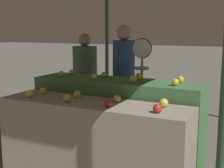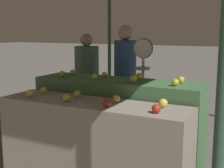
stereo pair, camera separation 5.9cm
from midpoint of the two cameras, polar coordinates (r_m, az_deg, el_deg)
name	(u,v)px [view 1 (the left image)]	position (r m, az deg, el deg)	size (l,w,h in m)	color
display_counter_front	(93,142)	(3.36, -4.03, -10.58)	(2.06, 0.55, 0.87)	gray
display_counter_back	(117,121)	(3.84, 0.49, -6.76)	(2.06, 0.55, 1.02)	#4C7A4C
apple_front_0	(30,94)	(3.56, -15.29, -1.72)	(0.09, 0.09, 0.09)	yellow
apple_front_1	(67,98)	(3.26, -8.77, -2.56)	(0.08, 0.08, 0.08)	gold
apple_front_2	(108,103)	(3.02, -1.36, -3.54)	(0.08, 0.08, 0.08)	#AD281E
apple_front_3	(157,109)	(2.82, 7.73, -4.47)	(0.08, 0.08, 0.08)	#B72D23
apple_front_4	(43,91)	(3.71, -12.95, -1.21)	(0.08, 0.08, 0.08)	gold
apple_front_5	(77,94)	(3.45, -6.89, -1.87)	(0.08, 0.08, 0.08)	gold
apple_front_6	(117,99)	(3.21, 0.39, -2.70)	(0.08, 0.08, 0.08)	gold
apple_front_7	(164,103)	(3.03, 8.88, -3.45)	(0.09, 0.09, 0.09)	yellow
apple_back_0	(61,74)	(4.01, -9.67, 1.84)	(0.08, 0.08, 0.08)	gold
apple_back_1	(94,77)	(3.73, -3.75, 1.35)	(0.07, 0.07, 0.07)	yellow
apple_back_2	(133,79)	(3.53, 3.44, 0.93)	(0.08, 0.08, 0.08)	yellow
apple_back_3	(175,82)	(3.37, 11.03, 0.32)	(0.08, 0.08, 0.08)	gold
apple_back_4	(72,72)	(4.17, -7.79, 2.16)	(0.07, 0.07, 0.07)	yellow
apple_back_5	(104,75)	(3.91, -1.93, 1.74)	(0.07, 0.07, 0.07)	gold
apple_back_6	(139,76)	(3.72, 4.47, 1.40)	(0.09, 0.09, 0.09)	gold
apple_back_7	(180,80)	(3.56, 11.95, 0.80)	(0.08, 0.08, 0.08)	gold
produce_scale	(142,70)	(4.19, 5.06, 2.64)	(0.27, 0.20, 1.50)	#99999E
person_vendor_at_scale	(124,73)	(4.60, 1.78, 1.99)	(0.37, 0.37, 1.68)	#2D2D38
person_customer_left	(85,75)	(5.17, -5.28, 1.71)	(0.50, 0.50, 1.55)	#2D2D38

